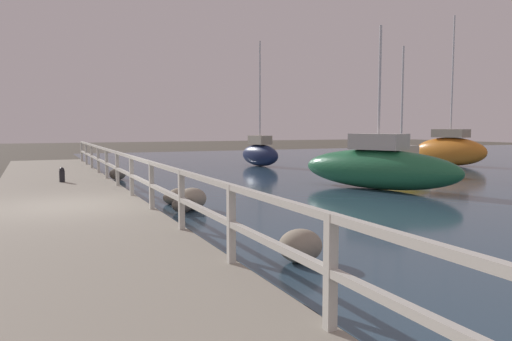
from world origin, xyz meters
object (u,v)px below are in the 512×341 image
(sailboat_orange, at_px, (450,150))
(sailboat_green, at_px, (378,167))
(mooring_bollard, at_px, (62,175))
(sailboat_yellow, at_px, (401,162))
(sailboat_navy, at_px, (260,153))

(sailboat_orange, xyz_separation_m, sailboat_green, (-10.42, -7.01, -0.12))
(mooring_bollard, distance_m, sailboat_green, 10.82)
(mooring_bollard, distance_m, sailboat_orange, 20.63)
(sailboat_orange, distance_m, sailboat_yellow, 6.81)
(sailboat_orange, relative_size, sailboat_yellow, 1.43)
(sailboat_yellow, bearing_deg, sailboat_orange, 29.77)
(sailboat_green, height_order, sailboat_yellow, sailboat_yellow)
(sailboat_navy, relative_size, sailboat_yellow, 1.18)
(mooring_bollard, bearing_deg, sailboat_green, -22.41)
(sailboat_orange, distance_m, sailboat_navy, 10.65)
(sailboat_orange, distance_m, sailboat_green, 12.56)
(mooring_bollard, xyz_separation_m, sailboat_green, (10.00, -4.12, 0.24))
(sailboat_orange, xyz_separation_m, sailboat_navy, (-9.87, 4.00, -0.17))
(mooring_bollard, relative_size, sailboat_yellow, 0.09)
(mooring_bollard, bearing_deg, sailboat_orange, 8.04)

